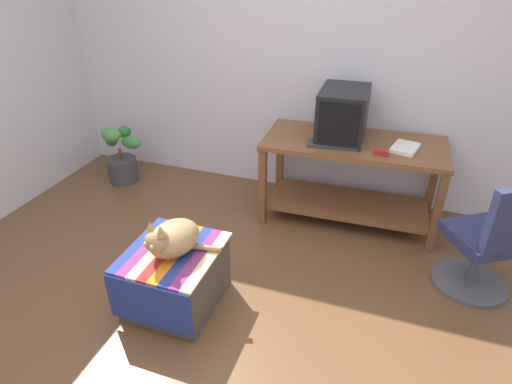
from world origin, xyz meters
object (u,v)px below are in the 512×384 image
object	(u,v)px
tv_monitor	(343,115)
cat	(172,238)
keyboard	(333,145)
stapler	(381,153)
desk	(352,167)
office_chair	(488,245)
ottoman_with_blanket	(175,277)
book	(405,148)
potted_plant	(122,159)

from	to	relation	value
tv_monitor	cat	bearing A→B (deg)	-119.55
tv_monitor	cat	xyz separation A→B (m)	(-0.78, -1.49, -0.40)
keyboard	stapler	xyz separation A→B (m)	(0.38, -0.05, 0.01)
tv_monitor	stapler	bearing A→B (deg)	-37.01
keyboard	desk	bearing A→B (deg)	39.13
keyboard	cat	xyz separation A→B (m)	(-0.75, -1.29, -0.21)
cat	office_chair	bearing A→B (deg)	38.35
keyboard	office_chair	xyz separation A→B (m)	(1.16, -0.48, -0.36)
keyboard	ottoman_with_blanket	distance (m)	1.58
keyboard	cat	size ratio (longest dim) A/B	0.86
book	cat	distance (m)	1.92
book	ottoman_with_blanket	distance (m)	1.99
tv_monitor	book	bearing A→B (deg)	-10.46
office_chair	cat	bearing A→B (deg)	-9.84
potted_plant	tv_monitor	bearing A→B (deg)	2.72
desk	stapler	size ratio (longest dim) A/B	13.50
desk	stapler	distance (m)	0.40
book	stapler	bearing A→B (deg)	-121.33
desk	tv_monitor	bearing A→B (deg)	160.04
ottoman_with_blanket	stapler	distance (m)	1.77
book	cat	size ratio (longest dim) A/B	0.53
tv_monitor	book	world-z (taller)	tv_monitor
tv_monitor	office_chair	world-z (taller)	tv_monitor
stapler	book	bearing A→B (deg)	-38.53
tv_monitor	keyboard	bearing A→B (deg)	-99.88
desk	potted_plant	xyz separation A→B (m)	(-2.26, -0.06, -0.26)
office_chair	stapler	bearing A→B (deg)	-61.77
tv_monitor	ottoman_with_blanket	world-z (taller)	tv_monitor
cat	ottoman_with_blanket	bearing A→B (deg)	163.98
keyboard	ottoman_with_blanket	world-z (taller)	keyboard
ottoman_with_blanket	potted_plant	bearing A→B (deg)	134.34
stapler	potted_plant	bearing A→B (deg)	92.06
stapler	ottoman_with_blanket	bearing A→B (deg)	142.47
stapler	office_chair	bearing A→B (deg)	-113.50
desk	ottoman_with_blanket	bearing A→B (deg)	-124.56
office_chair	stapler	world-z (taller)	office_chair
ottoman_with_blanket	cat	size ratio (longest dim) A/B	1.38
cat	office_chair	distance (m)	2.08
book	stapler	xyz separation A→B (m)	(-0.16, -0.17, 0.00)
potted_plant	stapler	xyz separation A→B (m)	(2.49, -0.14, 0.51)
tv_monitor	potted_plant	world-z (taller)	tv_monitor
cat	stapler	bearing A→B (deg)	63.07
book	stapler	distance (m)	0.24
potted_plant	office_chair	distance (m)	3.32
desk	book	world-z (taller)	book
keyboard	stapler	bearing A→B (deg)	-14.33
keyboard	book	xyz separation A→B (m)	(0.54, 0.12, 0.00)
desk	book	bearing A→B (deg)	-7.32
tv_monitor	ottoman_with_blanket	bearing A→B (deg)	-120.25
desk	office_chair	xyz separation A→B (m)	(1.01, -0.64, -0.12)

